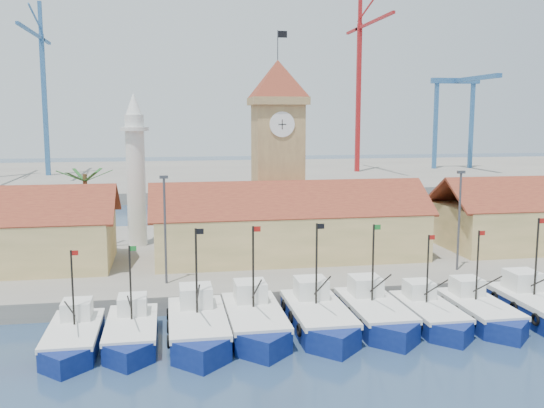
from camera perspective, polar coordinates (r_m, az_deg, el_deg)
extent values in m
plane|color=navy|center=(42.44, 7.05, -12.91)|extent=(400.00, 400.00, 0.00)
cube|color=gray|center=(64.58, 0.83, -4.78)|extent=(140.00, 32.00, 1.50)
cube|color=gray|center=(148.97, -5.36, 2.65)|extent=(240.00, 80.00, 2.00)
cube|color=navy|center=(43.26, -18.13, -12.19)|extent=(3.28, 7.42, 1.69)
cube|color=navy|center=(39.84, -18.90, -14.02)|extent=(3.28, 3.28, 1.69)
cube|color=silver|center=(42.98, -18.18, -11.14)|extent=(3.34, 7.62, 0.33)
cube|color=silver|center=(44.49, -17.89, -9.44)|extent=(1.97, 2.06, 1.31)
cylinder|color=black|center=(42.65, -18.25, -7.60)|extent=(0.13, 0.13, 5.24)
cube|color=#A5140F|center=(42.04, -18.08, -4.40)|extent=(0.47, 0.02, 0.33)
cube|color=navy|center=(43.22, -13.06, -12.00)|extent=(3.32, 7.51, 1.71)
cube|color=navy|center=(39.72, -13.35, -13.85)|extent=(3.32, 3.32, 1.71)
cube|color=silver|center=(42.94, -13.09, -10.93)|extent=(3.39, 7.72, 0.33)
cube|color=silver|center=(44.49, -13.00, -9.22)|extent=(1.99, 2.09, 1.33)
cylinder|color=black|center=(42.61, -13.18, -7.34)|extent=(0.13, 0.13, 5.31)
cube|color=#197226|center=(42.02, -12.96, -4.09)|extent=(0.47, 0.02, 0.33)
cube|color=navy|center=(43.05, -6.99, -11.82)|extent=(3.85, 8.70, 1.98)
cube|color=navy|center=(38.99, -6.65, -13.99)|extent=(3.85, 3.85, 1.98)
cube|color=silver|center=(42.72, -7.02, -10.57)|extent=(3.92, 8.95, 0.38)
cube|color=silver|center=(44.53, -7.18, -8.61)|extent=(2.31, 2.42, 1.54)
cylinder|color=black|center=(42.37, -7.13, -6.39)|extent=(0.15, 0.15, 6.15)
cube|color=black|center=(41.76, -6.82, -2.58)|extent=(0.55, 0.02, 0.38)
cube|color=navy|center=(44.02, -1.66, -11.31)|extent=(3.81, 8.61, 1.96)
cube|color=navy|center=(40.03, -0.74, -13.34)|extent=(3.81, 3.81, 1.96)
cube|color=silver|center=(43.70, -1.66, -10.10)|extent=(3.88, 8.85, 0.38)
cube|color=silver|center=(45.48, -2.06, -8.22)|extent=(2.28, 2.39, 1.52)
cylinder|color=black|center=(43.36, -1.78, -6.06)|extent=(0.15, 0.15, 6.09)
cube|color=#A5140F|center=(42.80, -1.44, -2.37)|extent=(0.54, 0.02, 0.38)
cube|color=navy|center=(44.85, 4.32, -10.95)|extent=(3.83, 8.68, 1.97)
cube|color=navy|center=(40.92, 5.86, -12.89)|extent=(3.83, 3.83, 1.97)
cube|color=silver|center=(44.54, 4.34, -9.75)|extent=(3.91, 8.92, 0.38)
cube|color=silver|center=(46.30, 3.68, -7.91)|extent=(2.30, 2.41, 1.53)
cylinder|color=black|center=(44.21, 4.21, -5.75)|extent=(0.15, 0.15, 6.13)
cube|color=black|center=(43.68, 4.59, -2.11)|extent=(0.55, 0.02, 0.38)
cube|color=navy|center=(46.27, 9.58, -10.46)|extent=(3.71, 8.40, 1.91)
cube|color=navy|center=(42.56, 11.51, -12.19)|extent=(3.71, 3.71, 1.91)
cube|color=silver|center=(45.97, 9.61, -9.33)|extent=(3.79, 8.63, 0.37)
cube|color=silver|center=(47.63, 8.79, -7.63)|extent=(2.23, 2.33, 1.49)
cylinder|color=black|center=(45.66, 9.48, -5.58)|extent=(0.15, 0.15, 5.94)
cube|color=#197226|center=(45.18, 9.88, -2.16)|extent=(0.53, 0.02, 0.37)
cube|color=navy|center=(47.22, 14.52, -10.30)|extent=(3.32, 7.50, 1.71)
cube|color=navy|center=(44.03, 16.58, -11.75)|extent=(3.32, 3.32, 1.71)
cube|color=silver|center=(46.96, 14.56, -9.31)|extent=(3.38, 7.71, 0.33)
cube|color=silver|center=(48.39, 13.67, -7.82)|extent=(1.99, 2.08, 1.33)
cylinder|color=black|center=(46.67, 14.44, -6.03)|extent=(0.13, 0.13, 5.31)
cube|color=#A5140F|center=(46.23, 14.81, -3.05)|extent=(0.47, 0.02, 0.33)
cube|color=navy|center=(48.82, 18.85, -9.84)|extent=(3.42, 7.75, 1.76)
cube|color=navy|center=(45.66, 21.22, -11.23)|extent=(3.42, 3.42, 1.76)
cube|color=silver|center=(48.57, 18.89, -8.86)|extent=(3.49, 7.96, 0.34)
cube|color=silver|center=(49.98, 17.86, -7.39)|extent=(2.05, 2.15, 1.37)
cylinder|color=black|center=(48.27, 18.76, -5.58)|extent=(0.14, 0.14, 5.48)
cube|color=#A5140F|center=(47.87, 19.16, -2.60)|extent=(0.49, 0.02, 0.34)
cube|color=navy|center=(50.97, 23.70, -9.27)|extent=(3.85, 8.70, 1.98)
cube|color=silver|center=(50.69, 23.77, -8.20)|extent=(3.92, 8.95, 0.38)
cube|color=silver|center=(52.22, 22.50, -6.66)|extent=(2.31, 2.42, 1.54)
cylinder|color=black|center=(50.40, 23.62, -4.68)|extent=(0.15, 0.15, 6.15)
cube|color=#A5140F|center=(50.02, 24.07, -1.46)|extent=(0.55, 0.02, 0.38)
cube|color=#E7C27F|center=(60.12, 1.55, -2.83)|extent=(26.00, 10.00, 4.50)
cube|color=brown|center=(57.09, 2.07, 0.39)|extent=(27.04, 5.13, 3.21)
cube|color=brown|center=(61.95, 1.11, 1.01)|extent=(27.04, 5.13, 3.21)
cube|color=tan|center=(65.20, 0.52, 2.69)|extent=(5.00, 5.00, 15.00)
cube|color=tan|center=(64.93, 0.53, 9.65)|extent=(5.80, 5.80, 0.80)
pyramid|color=brown|center=(65.03, 0.53, 11.68)|extent=(5.80, 5.80, 4.00)
cylinder|color=white|center=(62.40, 0.96, 7.51)|extent=(2.60, 0.15, 2.60)
cube|color=black|center=(62.32, 0.97, 7.50)|extent=(0.08, 0.02, 1.00)
cube|color=black|center=(62.32, 0.97, 7.50)|extent=(0.80, 0.02, 0.08)
cylinder|color=#3F3F44|center=(65.33, 0.54, 14.74)|extent=(0.10, 0.10, 3.00)
cube|color=black|center=(65.56, 0.99, 15.69)|extent=(1.00, 0.03, 0.70)
cylinder|color=silver|center=(66.25, -12.68, 2.15)|extent=(2.00, 2.00, 14.00)
cylinder|color=silver|center=(65.91, -12.83, 6.90)|extent=(3.00, 3.00, 0.40)
cone|color=silver|center=(65.92, -12.90, 9.16)|extent=(1.80, 1.80, 2.40)
cylinder|color=brown|center=(65.08, -17.07, -0.79)|extent=(0.44, 0.44, 8.00)
cube|color=#1D561E|center=(64.46, -15.98, 2.58)|extent=(2.80, 0.35, 1.18)
cube|color=#1D561E|center=(65.74, -16.48, 2.66)|extent=(1.71, 2.60, 1.18)
cube|color=#1D561E|center=(65.91, -17.69, 2.63)|extent=(1.71, 2.60, 1.18)
cube|color=#1D561E|center=(64.82, -18.44, 2.51)|extent=(2.80, 0.35, 1.18)
cube|color=#1D561E|center=(63.52, -17.98, 2.42)|extent=(1.71, 2.60, 1.18)
cube|color=#1D561E|center=(63.34, -16.72, 2.46)|extent=(1.71, 2.60, 1.18)
cylinder|color=#3F3F44|center=(50.67, -10.02, -2.44)|extent=(0.20, 0.20, 9.00)
cube|color=#3F3F44|center=(50.06, -10.15, 2.51)|extent=(0.70, 0.25, 0.25)
cylinder|color=#3F3F44|center=(56.85, 17.19, -1.53)|extent=(0.20, 0.20, 9.00)
cube|color=#3F3F44|center=(56.31, 17.38, 2.88)|extent=(0.70, 0.25, 0.25)
cube|color=#326399|center=(148.29, -20.60, 8.67)|extent=(1.00, 1.00, 31.72)
cube|color=#326399|center=(139.40, -21.70, 14.82)|extent=(0.60, 25.37, 0.60)
cube|color=#326399|center=(154.19, -20.54, 14.18)|extent=(0.60, 10.00, 0.60)
cube|color=#326399|center=(149.89, -20.98, 16.08)|extent=(0.80, 0.80, 7.00)
cube|color=#A8191B|center=(150.20, 8.13, 9.79)|extent=(1.00, 1.00, 35.36)
cube|color=#A8191B|center=(142.40, 9.54, 16.59)|extent=(0.60, 24.56, 0.60)
cube|color=#A8191B|center=(156.33, 7.67, 15.87)|extent=(0.60, 10.00, 0.60)
cube|color=#A8191B|center=(152.31, 8.30, 17.78)|extent=(0.80, 0.80, 7.00)
cube|color=#326399|center=(163.06, 15.13, 7.11)|extent=(0.90, 0.90, 22.00)
cube|color=#326399|center=(167.52, 18.26, 7.00)|extent=(0.90, 0.90, 22.00)
cube|color=#326399|center=(165.48, 16.88, 11.04)|extent=(13.00, 1.40, 1.40)
cube|color=#326399|center=(156.61, 18.55, 11.15)|extent=(1.40, 22.00, 1.00)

